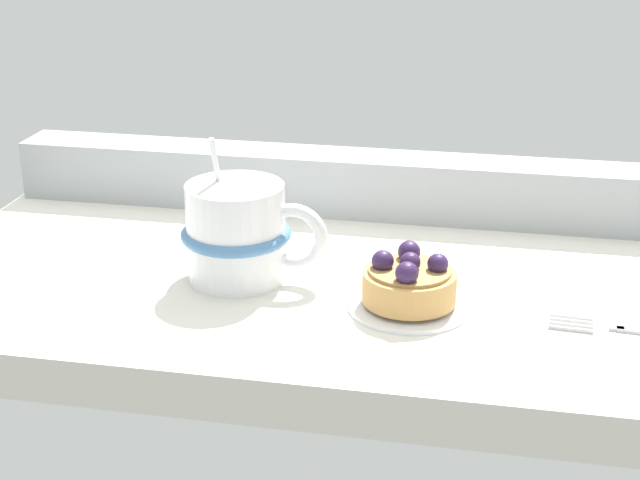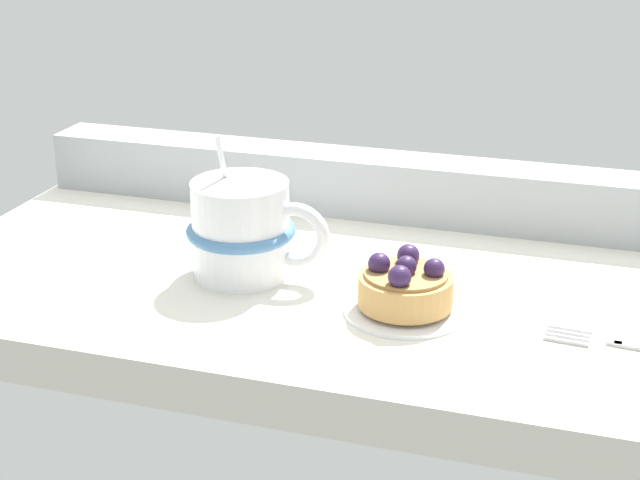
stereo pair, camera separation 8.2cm
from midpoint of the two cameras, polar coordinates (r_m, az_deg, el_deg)
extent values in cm
cube|color=silver|center=(88.02, -0.89, -3.35)|extent=(79.18, 39.51, 3.92)
cube|color=#9EA3A8|center=(101.51, 1.10, 3.21)|extent=(77.60, 5.83, 6.24)
cylinder|color=white|center=(81.02, 2.33, -3.85)|extent=(10.15, 10.15, 0.74)
cylinder|color=white|center=(81.10, 2.33, -3.97)|extent=(5.58, 5.58, 0.37)
cylinder|color=tan|center=(80.32, 2.35, -2.79)|extent=(7.83, 7.83, 2.57)
cylinder|color=#A37942|center=(79.74, 2.37, -1.85)|extent=(6.89, 6.89, 0.30)
sphere|color=#331E47|center=(79.46, 2.37, -1.38)|extent=(1.73, 1.73, 1.73)
sphere|color=#331E47|center=(79.46, 4.01, -1.46)|extent=(1.74, 1.74, 1.74)
sphere|color=#331E47|center=(81.53, 2.39, -0.74)|extent=(1.92, 1.92, 1.92)
sphere|color=#331E47|center=(79.74, 0.76, -1.30)|extent=(1.86, 1.86, 1.86)
sphere|color=#331E47|center=(77.24, 2.10, -2.02)|extent=(1.89, 1.89, 1.89)
cylinder|color=white|center=(85.86, -7.69, 0.39)|extent=(8.66, 8.66, 8.77)
torus|color=#4C7FB2|center=(85.91, -7.68, 0.31)|extent=(9.76, 9.76, 1.05)
torus|color=white|center=(84.39, -4.35, 0.15)|extent=(6.06, 1.15, 6.06)
cylinder|color=silver|center=(85.24, -8.83, 3.98)|extent=(0.69, 2.48, 6.45)
cube|color=#B7B7BC|center=(79.77, 14.22, -5.04)|extent=(1.24, 0.65, 0.60)
cube|color=#B7B7BC|center=(80.83, 11.77, -4.45)|extent=(3.51, 0.50, 0.60)
cube|color=#B7B7BC|center=(80.17, 11.73, -4.67)|extent=(3.51, 0.50, 0.60)
cube|color=#B7B7BC|center=(79.51, 11.69, -4.90)|extent=(3.51, 0.50, 0.60)
cube|color=#B7B7BC|center=(78.85, 11.64, -5.13)|extent=(3.51, 0.50, 0.60)
camera|label=1|loc=(0.04, -92.86, -1.14)|focal=54.57mm
camera|label=2|loc=(0.04, 87.14, 1.14)|focal=54.57mm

